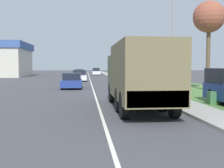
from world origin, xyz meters
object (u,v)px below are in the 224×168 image
Objects in this scene: car_second_ahead at (79,76)px; car_third_ahead at (79,73)px; car_nearest_ahead at (72,81)px; car_fourth_ahead at (96,72)px; lamp_post at (170,35)px; military_truck at (139,74)px.

car_third_ahead is (-0.35, 14.89, -0.03)m from car_second_ahead.
car_second_ahead reaches higher than car_nearest_ahead.
car_nearest_ahead is 0.91× the size of car_third_ahead.
car_third_ahead is 0.93× the size of car_fourth_ahead.
car_nearest_ahead is at bearing 125.35° from lamp_post.
military_truck reaches higher than car_second_ahead.
military_truck is at bearing -82.44° from car_second_ahead.
car_fourth_ahead reaches higher than car_second_ahead.
car_fourth_ahead is 0.72× the size of lamp_post.
military_truck is at bearing -89.82° from car_fourth_ahead.
car_fourth_ahead is at bearing 82.78° from car_second_ahead.
lamp_post reaches higher than car_nearest_ahead.
military_truck is 1.94× the size of car_nearest_ahead.
car_nearest_ahead is at bearing -90.17° from car_third_ahead.
military_truck reaches higher than car_third_ahead.
car_fourth_ahead is 46.92m from lamp_post.
car_second_ahead is at bearing -88.67° from car_third_ahead.
lamp_post is at bearing -74.28° from car_second_ahead.
car_nearest_ahead is 37.79m from car_fourth_ahead.
lamp_post is at bearing 55.47° from military_truck.
car_second_ahead is 22.51m from lamp_post.
car_second_ahead is 0.60× the size of lamp_post.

